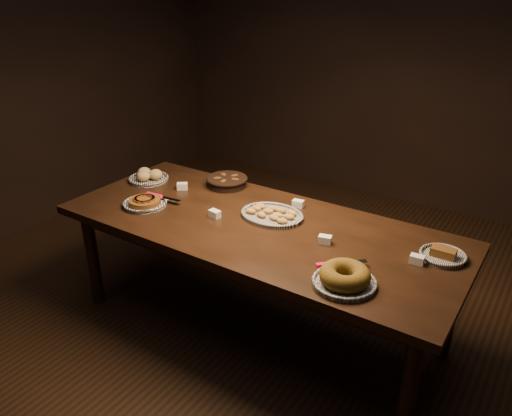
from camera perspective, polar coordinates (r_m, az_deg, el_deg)
The scene contains 9 objects.
ground at distance 3.35m, azimuth 0.13°, elevation -13.30°, with size 5.00×5.00×0.00m, color black.
buffet_table at distance 2.98m, azimuth 0.14°, elevation -3.03°, with size 2.40×1.00×0.75m.
apple_tart_plate at distance 3.24m, azimuth -12.55°, elevation 0.62°, with size 0.32×0.28×0.05m.
madeleine_platter at distance 3.01m, azimuth 1.85°, elevation -0.73°, with size 0.39×0.32×0.05m.
bundt_cake_plate at distance 2.40m, azimuth 10.09°, elevation -7.81°, with size 0.33×0.39×0.10m.
croissant_basket at distance 3.46m, azimuth -3.34°, elevation 3.14°, with size 0.31×0.31×0.07m.
bread_roll_plate at distance 3.63m, azimuth -12.22°, elevation 3.53°, with size 0.28×0.28×0.09m.
loaf_plate at distance 2.76m, azimuth 20.59°, elevation -5.05°, with size 0.24×0.24×0.06m.
tent_cards at distance 2.96m, azimuth 2.73°, elevation -1.13°, with size 1.71×0.46×0.04m.
Camera 1 is at (1.44, -2.20, 2.07)m, focal length 35.00 mm.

